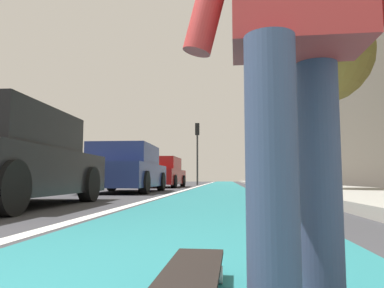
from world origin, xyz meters
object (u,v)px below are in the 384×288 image
(parked_car_far, at_px, (162,173))
(skater_person, at_px, (296,14))
(street_tree_mid, at_px, (321,54))
(pedestrian_distant, at_px, (290,165))
(parked_car_mid, at_px, (126,169))
(traffic_light, at_px, (197,142))
(parked_car_near, at_px, (6,160))
(skateboard, at_px, (189,279))

(parked_car_far, bearing_deg, skater_person, -168.41)
(street_tree_mid, height_order, pedestrian_distant, street_tree_mid)
(parked_car_mid, bearing_deg, traffic_light, -5.31)
(parked_car_near, relative_size, pedestrian_distant, 2.60)
(parked_car_near, distance_m, traffic_light, 19.17)
(skater_person, height_order, parked_car_near, skater_person)
(traffic_light, xyz_separation_m, pedestrian_distant, (-9.67, -4.46, -1.94))
(pedestrian_distant, bearing_deg, parked_car_mid, 120.78)
(parked_car_far, bearing_deg, parked_car_mid, -180.00)
(parked_car_far, xyz_separation_m, traffic_light, (6.62, -1.21, 2.19))
(pedestrian_distant, bearing_deg, skateboard, 168.73)
(parked_car_near, xyz_separation_m, parked_car_far, (12.37, -0.18, -0.02))
(parked_car_near, distance_m, pedestrian_distant, 11.01)
(skateboard, relative_size, street_tree_mid, 0.16)
(skateboard, bearing_deg, parked_car_near, 39.20)
(skater_person, distance_m, parked_car_far, 16.80)
(street_tree_mid, bearing_deg, parked_car_near, 130.28)
(skateboard, distance_m, skater_person, 0.92)
(skateboard, xyz_separation_m, parked_car_far, (16.31, 3.03, 0.60))
(skater_person, distance_m, parked_car_mid, 10.58)
(traffic_light, bearing_deg, pedestrian_distant, -155.25)
(skater_person, relative_size, pedestrian_distant, 0.99)
(traffic_light, bearing_deg, skater_person, -174.65)
(skateboard, bearing_deg, skater_person, -113.32)
(parked_car_near, bearing_deg, traffic_light, -4.20)
(parked_car_near, relative_size, parked_car_far, 0.97)
(pedestrian_distant, bearing_deg, skater_person, 170.28)
(traffic_light, relative_size, pedestrian_distant, 2.52)
(skater_person, relative_size, street_tree_mid, 0.30)
(parked_car_far, relative_size, traffic_light, 1.06)
(parked_car_near, height_order, traffic_light, traffic_light)
(pedestrian_distant, bearing_deg, parked_car_near, 147.90)
(pedestrian_distant, bearing_deg, traffic_light, 24.75)
(pedestrian_distant, bearing_deg, street_tree_mid, -177.34)
(parked_car_near, relative_size, traffic_light, 1.03)
(skateboard, bearing_deg, parked_car_mid, 17.04)
(skater_person, height_order, traffic_light, traffic_light)
(skateboard, xyz_separation_m, pedestrian_distant, (13.26, -2.64, 0.85))
(skateboard, distance_m, street_tree_mid, 10.25)
(street_tree_mid, distance_m, pedestrian_distant, 5.18)
(parked_car_mid, distance_m, pedestrian_distant, 6.60)
(skater_person, relative_size, parked_car_near, 0.38)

